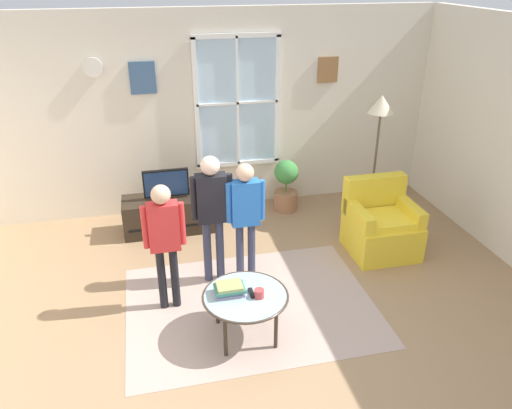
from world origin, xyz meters
The scene contains 15 objects.
ground_plane centered at (0.00, 0.00, -0.01)m, with size 6.84×6.01×0.02m, color #9E7A56.
back_wall centered at (0.01, 2.76, 1.35)m, with size 6.24×0.17×2.68m.
area_rug centered at (0.03, 0.29, 0.00)m, with size 2.49×1.88×0.01m, color tan.
tv_stand centered at (-0.65, 2.10, 0.23)m, with size 1.15×0.48×0.46m.
television centered at (-0.65, 2.10, 0.66)m, with size 0.57×0.08×0.39m.
armchair centered at (1.79, 1.02, 0.33)m, with size 0.76×0.74×0.87m.
coffee_table centered at (-0.10, -0.13, 0.43)m, with size 0.79×0.79×0.46m.
book_stack centered at (-0.24, -0.08, 0.51)m, with size 0.27×0.19×0.10m.
cup centered at (0.01, -0.19, 0.50)m, with size 0.09×0.09×0.08m, color #BF3F3F.
remote_near_books centered at (-0.05, -0.13, 0.47)m, with size 0.04×0.14×0.02m, color black.
person_black_shirt centered at (-0.25, 0.85, 0.90)m, with size 0.43×0.20×1.44m.
person_red_shirt centered at (-0.76, 0.47, 0.84)m, with size 0.41×0.18×1.35m.
person_blue_shirt centered at (0.09, 0.78, 0.85)m, with size 0.41×0.19×1.36m.
potted_plant_by_window centered at (1.00, 2.34, 0.38)m, with size 0.33×0.33×0.73m.
floor_lamp centered at (2.01, 1.76, 1.43)m, with size 0.32×0.32×1.71m.
Camera 1 is at (-0.84, -3.73, 3.15)m, focal length 34.84 mm.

